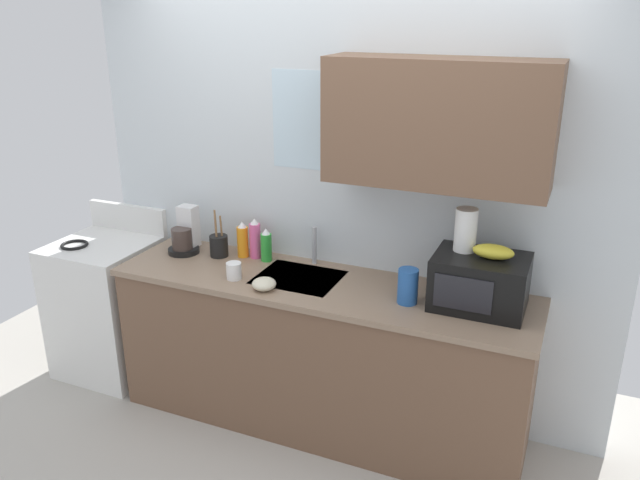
{
  "coord_description": "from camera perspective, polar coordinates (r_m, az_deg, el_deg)",
  "views": [
    {
      "loc": [
        1.25,
        -2.91,
        2.33
      ],
      "look_at": [
        0.0,
        0.0,
        1.15
      ],
      "focal_mm": 35.54,
      "sensor_mm": 36.0,
      "label": 1
    }
  ],
  "objects": [
    {
      "name": "coffee_maker",
      "position": [
        3.97,
        -12.03,
        0.43
      ],
      "size": [
        0.19,
        0.21,
        0.28
      ],
      "color": "black",
      "rests_on": "counter_unit"
    },
    {
      "name": "cereal_canister",
      "position": [
        3.25,
        7.91,
        -4.14
      ],
      "size": [
        0.1,
        0.1,
        0.18
      ],
      "primitive_type": "cylinder",
      "color": "#2659A5",
      "rests_on": "counter_unit"
    },
    {
      "name": "small_bowl",
      "position": [
        3.4,
        -5.06,
        -3.96
      ],
      "size": [
        0.13,
        0.13,
        0.06
      ],
      "primitive_type": "ellipsoid",
      "color": "beige",
      "rests_on": "counter_unit"
    },
    {
      "name": "microwave",
      "position": [
        3.26,
        14.18,
        -3.68
      ],
      "size": [
        0.46,
        0.35,
        0.27
      ],
      "color": "black",
      "rests_on": "counter_unit"
    },
    {
      "name": "counter_unit",
      "position": [
        3.68,
        -0.04,
        -10.12
      ],
      "size": [
        2.36,
        0.63,
        0.9
      ],
      "color": "brown",
      "rests_on": "ground"
    },
    {
      "name": "dish_soap_bottle_pink",
      "position": [
        3.8,
        -5.87,
        0.07
      ],
      "size": [
        0.07,
        0.07,
        0.25
      ],
      "color": "#E55999",
      "rests_on": "counter_unit"
    },
    {
      "name": "dish_soap_bottle_orange",
      "position": [
        3.83,
        -6.98,
        -0.02
      ],
      "size": [
        0.07,
        0.07,
        0.22
      ],
      "color": "orange",
      "rests_on": "counter_unit"
    },
    {
      "name": "dish_soap_bottle_green",
      "position": [
        3.75,
        -4.87,
        -0.51
      ],
      "size": [
        0.07,
        0.07,
        0.2
      ],
      "color": "green",
      "rests_on": "counter_unit"
    },
    {
      "name": "sink_faucet",
      "position": [
        3.69,
        -0.52,
        -0.48
      ],
      "size": [
        0.03,
        0.03,
        0.23
      ],
      "primitive_type": "cylinder",
      "color": "#B2B5BA",
      "rests_on": "counter_unit"
    },
    {
      "name": "mug_white",
      "position": [
        3.54,
        -7.76,
        -2.77
      ],
      "size": [
        0.08,
        0.08,
        0.09
      ],
      "primitive_type": "cylinder",
      "color": "white",
      "rests_on": "counter_unit"
    },
    {
      "name": "banana_bunch",
      "position": [
        3.19,
        15.34,
        -1.02
      ],
      "size": [
        0.2,
        0.11,
        0.07
      ],
      "primitive_type": "ellipsoid",
      "color": "gold",
      "rests_on": "microwave"
    },
    {
      "name": "stove_range",
      "position": [
        4.44,
        -18.47,
        -5.63
      ],
      "size": [
        0.6,
        0.6,
        1.08
      ],
      "color": "white",
      "rests_on": "ground"
    },
    {
      "name": "utensil_crock",
      "position": [
        3.86,
        -9.1,
        -0.45
      ],
      "size": [
        0.11,
        0.11,
        0.29
      ],
      "color": "black",
      "rests_on": "counter_unit"
    },
    {
      "name": "paper_towel_roll",
      "position": [
        3.23,
        12.98,
        0.9
      ],
      "size": [
        0.11,
        0.11,
        0.22
      ],
      "primitive_type": "cylinder",
      "color": "white",
      "rests_on": "microwave"
    },
    {
      "name": "kitchen_wall_assembly",
      "position": [
        3.54,
        3.77,
        4.66
      ],
      "size": [
        3.13,
        0.42,
        2.5
      ],
      "color": "silver",
      "rests_on": "ground"
    }
  ]
}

